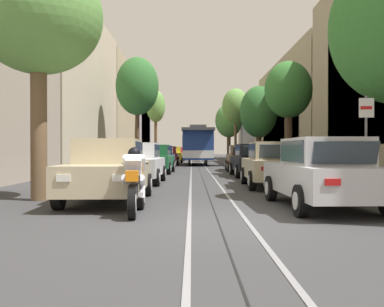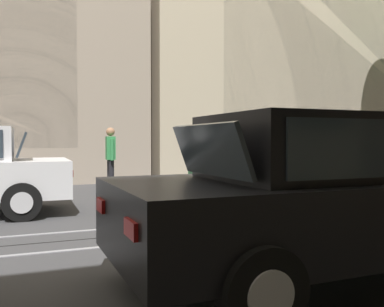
% 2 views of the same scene
% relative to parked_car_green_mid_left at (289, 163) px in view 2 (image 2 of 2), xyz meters
% --- Properties ---
extents(parked_car_green_mid_left, '(2.10, 4.40, 1.58)m').
position_rel_parked_car_green_mid_left_xyz_m(parked_car_green_mid_left, '(0.00, 0.00, 0.00)').
color(parked_car_green_mid_left, '#1E6038').
rests_on(parked_car_green_mid_left, ground).
extents(parked_car_black_mid_right, '(2.02, 4.37, 1.58)m').
position_rel_parked_car_green_mid_left_xyz_m(parked_car_black_mid_right, '(5.01, -3.03, 0.00)').
color(parked_car_black_mid_right, black).
rests_on(parked_car_black_mid_right, ground).
extents(pedestrian_on_right_pavement, '(0.55, 0.25, 1.66)m').
position_rel_parked_car_green_mid_left_xyz_m(pedestrian_on_right_pavement, '(-2.54, -3.69, 0.14)').
color(pedestrian_on_right_pavement, black).
rests_on(pedestrian_on_right_pavement, ground).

